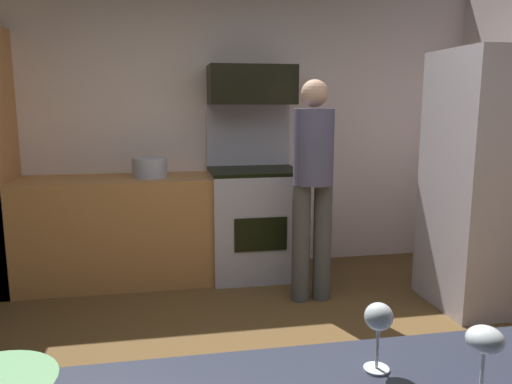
% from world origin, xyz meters
% --- Properties ---
extents(wall_back, '(5.20, 0.12, 2.60)m').
position_xyz_m(wall_back, '(0.00, 2.34, 1.30)').
color(wall_back, silver).
rests_on(wall_back, ground).
extents(lower_cabinet_run, '(2.40, 0.60, 0.90)m').
position_xyz_m(lower_cabinet_run, '(-0.90, 1.98, 0.45)').
color(lower_cabinet_run, '#B97C44').
rests_on(lower_cabinet_run, ground).
extents(oven_range, '(0.76, 0.65, 1.50)m').
position_xyz_m(oven_range, '(0.37, 1.97, 0.51)').
color(oven_range, '#B5B1BF').
rests_on(oven_range, ground).
extents(microwave, '(0.74, 0.38, 0.33)m').
position_xyz_m(microwave, '(0.37, 2.06, 1.67)').
color(microwave, black).
rests_on(microwave, oven_range).
extents(refrigerator, '(0.90, 0.74, 1.89)m').
position_xyz_m(refrigerator, '(2.03, 0.99, 0.94)').
color(refrigerator, '#BAB0BD').
rests_on(refrigerator, ground).
extents(person_cook, '(0.31, 0.30, 1.68)m').
position_xyz_m(person_cook, '(0.70, 1.30, 0.95)').
color(person_cook, '#4B4B4B').
rests_on(person_cook, ground).
extents(wine_glass_mid, '(0.08, 0.08, 0.16)m').
position_xyz_m(wine_glass_mid, '(0.25, -1.39, 1.02)').
color(wine_glass_mid, silver).
rests_on(wine_glass_mid, counter_island).
extents(wine_glass_far, '(0.07, 0.07, 0.17)m').
position_xyz_m(wine_glass_far, '(0.08, -1.25, 1.02)').
color(wine_glass_far, silver).
rests_on(wine_glass_far, counter_island).
extents(stock_pot, '(0.29, 0.29, 0.16)m').
position_xyz_m(stock_pot, '(-0.51, 1.98, 0.98)').
color(stock_pot, '#B0B4C6').
rests_on(stock_pot, lower_cabinet_run).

